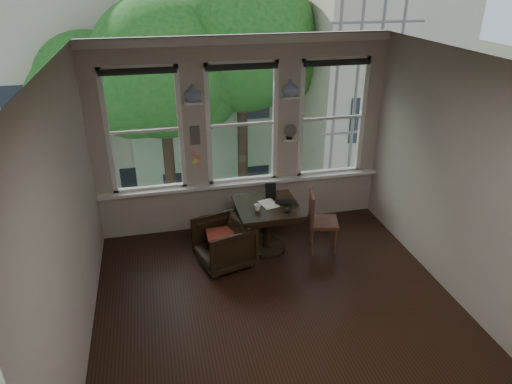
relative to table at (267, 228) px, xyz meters
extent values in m
plane|color=black|center=(-0.18, -1.32, -0.38)|extent=(4.50, 4.50, 0.00)
plane|color=silver|center=(-0.18, -1.32, 2.62)|extent=(4.50, 4.50, 0.00)
plane|color=#BDAFA1|center=(-0.18, 0.93, 1.12)|extent=(4.50, 0.00, 4.50)
plane|color=#BDAFA1|center=(-0.18, -3.57, 1.12)|extent=(4.50, 0.00, 4.50)
plane|color=#BDAFA1|center=(-2.43, -1.32, 1.12)|extent=(0.00, 4.50, 4.50)
plane|color=#BDAFA1|center=(2.07, -1.32, 1.12)|extent=(0.00, 4.50, 4.50)
cube|color=white|center=(-0.90, 0.83, 1.73)|extent=(0.26, 0.16, 0.03)
cube|color=white|center=(0.55, 0.83, 1.73)|extent=(0.26, 0.16, 0.03)
cube|color=#59544F|center=(-0.90, 0.86, 1.23)|extent=(0.14, 0.06, 0.28)
imported|color=silver|center=(-0.90, 0.83, 1.86)|extent=(0.24, 0.24, 0.25)
imported|color=silver|center=(0.55, 0.83, 1.86)|extent=(0.24, 0.24, 0.25)
imported|color=black|center=(-0.69, -0.22, -0.04)|extent=(0.90, 0.89, 0.67)
cube|color=maroon|center=(-0.69, -0.22, 0.08)|extent=(0.45, 0.45, 0.06)
imported|color=black|center=(0.27, -0.05, 0.39)|extent=(0.36, 0.27, 0.03)
imported|color=white|center=(-0.18, -0.12, 0.42)|extent=(0.13, 0.13, 0.09)
imported|color=white|center=(0.22, -0.26, 0.43)|extent=(0.14, 0.14, 0.10)
cube|color=black|center=(0.11, 0.25, 0.48)|extent=(0.17, 0.09, 0.22)
cube|color=silver|center=(0.03, 0.03, 0.38)|extent=(0.28, 0.34, 0.00)
camera|label=1|loc=(-1.48, -5.66, 3.42)|focal=32.00mm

